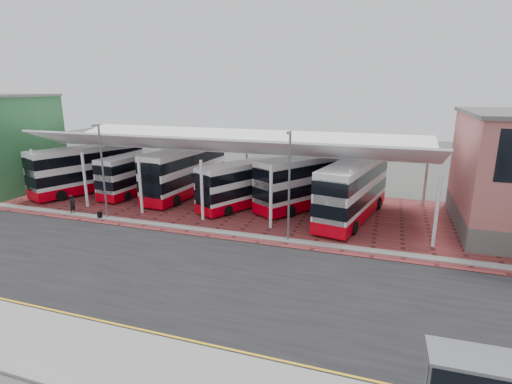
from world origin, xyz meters
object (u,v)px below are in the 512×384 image
bus_3 (246,184)px  bus_1 (138,173)px  bus_0 (89,169)px  bus_4 (310,181)px  bus_2 (185,172)px  bus_5 (353,190)px  pedestrian (72,204)px

bus_3 → bus_1: bearing=-158.7°
bus_0 → bus_4: size_ratio=1.06×
bus_0 → bus_2: bearing=32.2°
bus_1 → bus_3: (12.58, -1.12, 0.02)m
bus_2 → bus_4: 12.90m
bus_1 → bus_3: 12.63m
bus_0 → bus_2: (10.50, 1.98, 0.02)m
bus_4 → bus_5: 4.80m
bus_3 → bus_4: bearing=44.3°
bus_0 → bus_1: size_ratio=1.16×
bus_2 → bus_4: (12.90, 0.23, -0.04)m
bus_1 → bus_2: 5.40m
bus_3 → pedestrian: 15.57m
bus_4 → bus_5: (4.19, -2.34, 0.07)m
bus_5 → pedestrian: (-23.60, -6.75, -1.60)m
bus_4 → bus_3: bearing=-130.0°
bus_0 → pedestrian: bus_0 is taller
bus_1 → pedestrian: bus_1 is taller
bus_1 → bus_4: (18.27, 0.71, 0.30)m
bus_2 → bus_3: size_ratio=1.18×
pedestrian → bus_1: bearing=-4.2°
bus_4 → pedestrian: bus_4 is taller
bus_0 → bus_5: size_ratio=0.97×
pedestrian → bus_5: bearing=-70.5°
bus_4 → pedestrian: (-19.41, -9.09, -1.53)m
bus_0 → bus_4: bus_0 is taller
bus_1 → pedestrian: bearing=-93.3°
bus_2 → bus_3: bus_2 is taller
bus_2 → bus_5: size_ratio=0.98×
bus_5 → bus_1: bearing=-172.7°
bus_5 → bus_2: bearing=-175.6°
bus_1 → bus_2: (5.36, 0.49, 0.35)m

